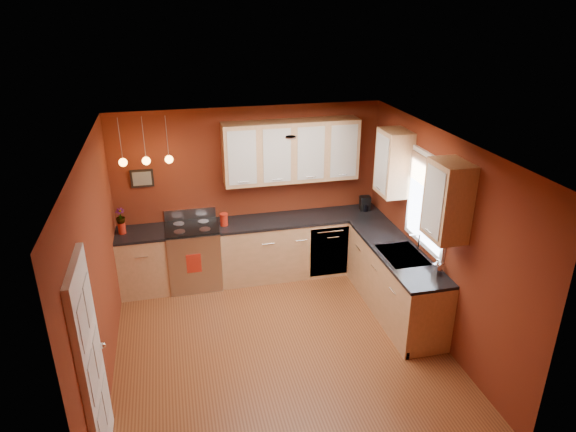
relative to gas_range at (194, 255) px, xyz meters
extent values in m
plane|color=brown|center=(0.92, -1.80, -0.48)|extent=(4.20, 4.20, 0.00)
cube|color=white|center=(0.92, -1.80, 2.12)|extent=(4.00, 4.20, 0.02)
cube|color=maroon|center=(0.92, 0.30, 0.82)|extent=(4.00, 0.02, 2.60)
cube|color=maroon|center=(0.92, -3.90, 0.82)|extent=(4.00, 0.02, 2.60)
cube|color=maroon|center=(-1.08, -1.80, 0.82)|extent=(0.02, 4.20, 2.60)
cube|color=maroon|center=(2.92, -1.80, 0.82)|extent=(0.02, 4.20, 2.60)
cube|color=tan|center=(-0.73, 0.00, -0.03)|extent=(0.70, 0.60, 0.90)
cube|color=tan|center=(1.65, 0.00, -0.03)|extent=(2.54, 0.60, 0.90)
cube|color=tan|center=(2.62, -1.35, -0.03)|extent=(0.60, 2.10, 0.90)
cube|color=black|center=(-0.73, 0.00, 0.44)|extent=(0.70, 0.62, 0.04)
cube|color=black|center=(1.65, 0.00, 0.44)|extent=(2.54, 0.62, 0.04)
cube|color=black|center=(2.62, -1.35, 0.44)|extent=(0.62, 2.10, 0.04)
cube|color=#AEAFB3|center=(0.00, 0.00, -0.02)|extent=(0.76, 0.64, 0.92)
cube|color=black|center=(0.00, -0.30, 0.00)|extent=(0.55, 0.02, 0.32)
cylinder|color=#AEAFB3|center=(0.00, -0.31, 0.24)|extent=(0.60, 0.02, 0.02)
cube|color=black|center=(0.00, 0.00, 0.45)|extent=(0.76, 0.60, 0.03)
cylinder|color=gray|center=(-0.18, -0.14, 0.47)|extent=(0.16, 0.16, 0.01)
cylinder|color=gray|center=(0.18, -0.14, 0.47)|extent=(0.16, 0.16, 0.01)
cylinder|color=gray|center=(-0.18, 0.14, 0.47)|extent=(0.16, 0.16, 0.01)
cylinder|color=gray|center=(0.18, 0.14, 0.47)|extent=(0.16, 0.16, 0.01)
cube|color=#AEAFB3|center=(0.00, 0.30, 0.55)|extent=(0.76, 0.04, 0.16)
cube|color=#AEAFB3|center=(2.02, -0.29, -0.03)|extent=(0.60, 0.02, 0.80)
cube|color=gray|center=(2.62, -1.50, 0.43)|extent=(0.50, 0.70, 0.05)
cube|color=black|center=(2.62, -1.33, 0.42)|extent=(0.42, 0.30, 0.02)
cube|color=black|center=(2.62, -1.67, 0.42)|extent=(0.42, 0.30, 0.02)
cylinder|color=white|center=(2.84, -1.50, 0.60)|extent=(0.02, 0.02, 0.28)
cylinder|color=white|center=(2.77, -1.50, 0.73)|extent=(0.16, 0.02, 0.02)
cube|color=white|center=(2.90, -1.50, 1.17)|extent=(0.04, 1.02, 1.22)
cube|color=white|center=(2.89, -1.50, 1.17)|extent=(0.01, 0.90, 1.10)
cube|color=#9F774F|center=(2.87, -1.50, 1.54)|extent=(0.02, 0.96, 0.36)
cube|color=white|center=(-1.05, -3.00, 0.54)|extent=(0.06, 0.82, 2.05)
cube|color=silver|center=(-1.02, -3.18, 1.12)|extent=(0.00, 0.28, 0.40)
cube|color=silver|center=(-1.02, -2.82, 1.12)|extent=(0.00, 0.28, 0.40)
cube|color=silver|center=(-1.02, -3.18, 0.57)|extent=(0.00, 0.28, 0.40)
cube|color=silver|center=(-1.02, -2.82, 0.57)|extent=(0.00, 0.28, 0.40)
cube|color=silver|center=(-1.02, -3.18, 0.02)|extent=(0.00, 0.28, 0.40)
cube|color=silver|center=(-1.02, -2.82, 0.02)|extent=(0.00, 0.28, 0.40)
sphere|color=white|center=(-0.99, -2.67, 0.52)|extent=(0.06, 0.06, 0.06)
cube|color=tan|center=(1.52, 0.12, 1.47)|extent=(2.00, 0.35, 0.90)
cube|color=tan|center=(2.75, -1.48, 1.47)|extent=(0.35, 1.95, 0.90)
cube|color=black|center=(-0.63, 0.28, 1.17)|extent=(0.32, 0.03, 0.26)
cylinder|color=gray|center=(-0.83, -0.05, 1.82)|extent=(0.01, 0.01, 0.60)
sphere|color=#FFA53F|center=(-0.83, -0.05, 1.52)|extent=(0.11, 0.11, 0.11)
cylinder|color=gray|center=(-0.53, -0.05, 1.82)|extent=(0.01, 0.01, 0.60)
sphere|color=#FFA53F|center=(-0.53, -0.05, 1.52)|extent=(0.11, 0.11, 0.11)
cylinder|color=gray|center=(-0.23, -0.05, 1.82)|extent=(0.01, 0.01, 0.60)
sphere|color=#FFA53F|center=(-0.23, -0.05, 1.52)|extent=(0.11, 0.11, 0.11)
cylinder|color=#B22313|center=(0.47, -0.04, 0.54)|extent=(0.11, 0.11, 0.17)
cylinder|color=#B22313|center=(0.47, -0.04, 0.64)|extent=(0.12, 0.12, 0.02)
cylinder|color=#B22313|center=(-0.97, 0.01, 0.54)|extent=(0.10, 0.10, 0.17)
imported|color=#B22313|center=(-0.97, 0.01, 0.72)|extent=(0.15, 0.15, 0.23)
cube|color=black|center=(2.69, 0.05, 0.57)|extent=(0.17, 0.15, 0.23)
cylinder|color=black|center=(2.69, 0.00, 0.51)|extent=(0.10, 0.10, 0.11)
imported|color=white|center=(2.81, -2.05, 0.56)|extent=(0.11, 0.11, 0.19)
cube|color=#B22313|center=(-0.02, -0.33, 0.04)|extent=(0.21, 0.01, 0.29)
camera|label=1|loc=(-0.20, -6.94, 3.55)|focal=32.00mm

